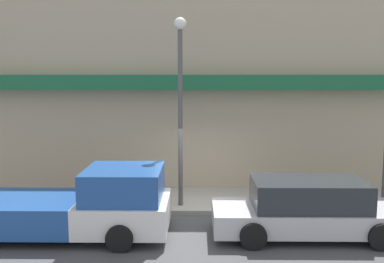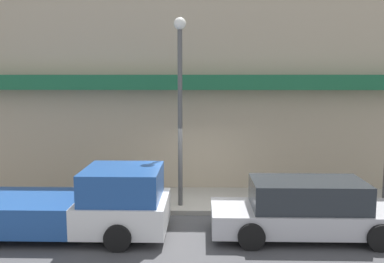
# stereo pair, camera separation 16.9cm
# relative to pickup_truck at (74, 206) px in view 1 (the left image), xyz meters

# --- Properties ---
(ground_plane) EXTENTS (80.00, 80.00, 0.00)m
(ground_plane) POSITION_rel_pickup_truck_xyz_m (3.15, 1.56, -0.76)
(ground_plane) COLOR #424244
(sidewalk) EXTENTS (36.00, 2.68, 0.14)m
(sidewalk) POSITION_rel_pickup_truck_xyz_m (3.15, 2.90, -0.69)
(sidewalk) COLOR #9E998E
(sidewalk) RESTS_ON ground
(building) EXTENTS (19.80, 3.80, 11.28)m
(building) POSITION_rel_pickup_truck_xyz_m (3.12, 5.72, 3.54)
(building) COLOR tan
(building) RESTS_ON ground
(pickup_truck) EXTENTS (5.62, 2.32, 1.74)m
(pickup_truck) POSITION_rel_pickup_truck_xyz_m (0.00, 0.00, 0.00)
(pickup_truck) COLOR silver
(pickup_truck) RESTS_ON ground
(parked_car) EXTENTS (4.82, 1.98, 1.46)m
(parked_car) POSITION_rel_pickup_truck_xyz_m (5.94, 0.00, -0.05)
(parked_car) COLOR #ADADB2
(parked_car) RESTS_ON ground
(fire_hydrant) EXTENTS (0.17, 0.17, 0.68)m
(fire_hydrant) POSITION_rel_pickup_truck_xyz_m (6.02, 2.13, -0.28)
(fire_hydrant) COLOR red
(fire_hydrant) RESTS_ON sidewalk
(street_lamp) EXTENTS (0.36, 0.36, 5.60)m
(street_lamp) POSITION_rel_pickup_truck_xyz_m (2.63, 2.13, 2.87)
(street_lamp) COLOR #4C4C4C
(street_lamp) RESTS_ON sidewalk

